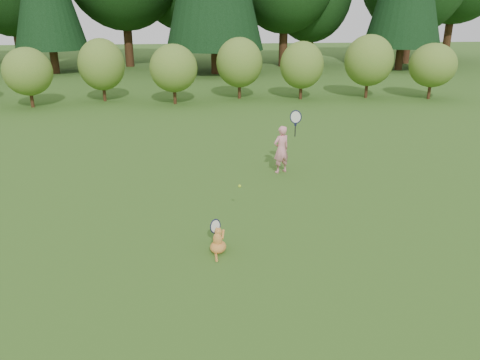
{
  "coord_description": "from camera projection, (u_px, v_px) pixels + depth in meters",
  "views": [
    {
      "loc": [
        -0.68,
        -7.92,
        3.92
      ],
      "look_at": [
        0.2,
        0.8,
        0.7
      ],
      "focal_mm": 35.0,
      "sensor_mm": 36.0,
      "label": 1
    }
  ],
  "objects": [
    {
      "name": "child",
      "position": [
        282.0,
        148.0,
        11.69
      ],
      "size": [
        0.7,
        0.45,
        1.81
      ],
      "rotation": [
        0.0,
        0.0,
        3.57
      ],
      "color": "pink",
      "rests_on": "ground"
    },
    {
      "name": "ground",
      "position": [
        234.0,
        230.0,
        8.81
      ],
      "size": [
        100.0,
        100.0,
        0.0
      ],
      "primitive_type": "plane",
      "color": "#245217",
      "rests_on": "ground"
    },
    {
      "name": "cat",
      "position": [
        218.0,
        239.0,
        7.94
      ],
      "size": [
        0.47,
        0.65,
        0.63
      ],
      "rotation": [
        0.0,
        0.0,
        -0.43
      ],
      "color": "#B55E22",
      "rests_on": "ground"
    },
    {
      "name": "tennis_ball",
      "position": [
        240.0,
        186.0,
        9.24
      ],
      "size": [
        0.06,
        0.06,
        0.06
      ],
      "color": "#9BD018",
      "rests_on": "ground"
    },
    {
      "name": "shrub_row",
      "position": [
        208.0,
        70.0,
        20.47
      ],
      "size": [
        28.0,
        3.0,
        2.8
      ],
      "primitive_type": null,
      "color": "#4B7A25",
      "rests_on": "ground"
    }
  ]
}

